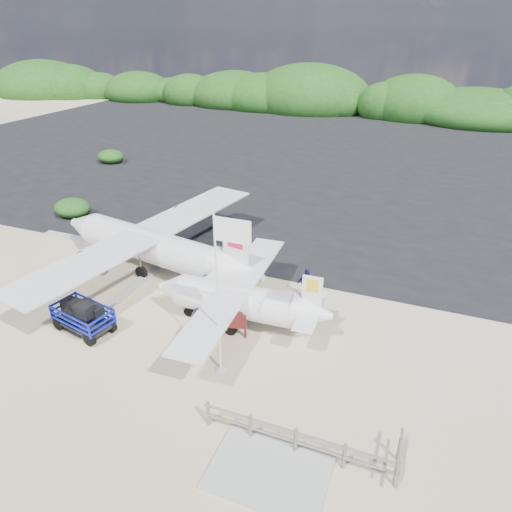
{
  "coord_description": "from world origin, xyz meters",
  "views": [
    {
      "loc": [
        8.48,
        -14.6,
        11.96
      ],
      "look_at": [
        1.41,
        3.29,
        2.06
      ],
      "focal_mm": 32.0,
      "sensor_mm": 36.0,
      "label": 1
    }
  ],
  "objects_px": {
    "flagpole": "(221,369)",
    "aircraft_small": "(277,134)",
    "baggage_cart": "(86,330)",
    "crew_c": "(307,284)",
    "signboard": "(229,336)",
    "crew_b": "(229,247)",
    "crew_a": "(206,288)"
  },
  "relations": [
    {
      "from": "signboard",
      "to": "crew_b",
      "type": "xyz_separation_m",
      "value": [
        -2.79,
        6.14,
        0.94
      ]
    },
    {
      "from": "signboard",
      "to": "crew_b",
      "type": "bearing_deg",
      "value": 98.37
    },
    {
      "from": "signboard",
      "to": "crew_b",
      "type": "relative_size",
      "value": 0.88
    },
    {
      "from": "baggage_cart",
      "to": "crew_c",
      "type": "height_order",
      "value": "crew_c"
    },
    {
      "from": "baggage_cart",
      "to": "crew_b",
      "type": "xyz_separation_m",
      "value": [
        3.19,
        8.02,
        0.94
      ]
    },
    {
      "from": "signboard",
      "to": "crew_c",
      "type": "height_order",
      "value": "crew_c"
    },
    {
      "from": "aircraft_small",
      "to": "crew_b",
      "type": "bearing_deg",
      "value": 102.21
    },
    {
      "from": "baggage_cart",
      "to": "crew_c",
      "type": "relative_size",
      "value": 1.74
    },
    {
      "from": "flagpole",
      "to": "crew_b",
      "type": "height_order",
      "value": "flagpole"
    },
    {
      "from": "aircraft_small",
      "to": "signboard",
      "type": "bearing_deg",
      "value": 103.86
    },
    {
      "from": "signboard",
      "to": "aircraft_small",
      "type": "bearing_deg",
      "value": 90.25
    },
    {
      "from": "baggage_cart",
      "to": "flagpole",
      "type": "relative_size",
      "value": 0.43
    },
    {
      "from": "crew_b",
      "to": "aircraft_small",
      "type": "relative_size",
      "value": 0.23
    },
    {
      "from": "flagpole",
      "to": "crew_b",
      "type": "distance_m",
      "value": 8.83
    },
    {
      "from": "baggage_cart",
      "to": "crew_c",
      "type": "distance_m",
      "value": 10.2
    },
    {
      "from": "crew_c",
      "to": "baggage_cart",
      "type": "bearing_deg",
      "value": 19.81
    },
    {
      "from": "signboard",
      "to": "crew_a",
      "type": "distance_m",
      "value": 3.05
    },
    {
      "from": "aircraft_small",
      "to": "flagpole",
      "type": "bearing_deg",
      "value": 103.85
    },
    {
      "from": "baggage_cart",
      "to": "signboard",
      "type": "bearing_deg",
      "value": 29.23
    },
    {
      "from": "signboard",
      "to": "crew_a",
      "type": "relative_size",
      "value": 1.08
    },
    {
      "from": "flagpole",
      "to": "crew_b",
      "type": "bearing_deg",
      "value": 112.46
    },
    {
      "from": "crew_c",
      "to": "aircraft_small",
      "type": "xyz_separation_m",
      "value": [
        -13.38,
        33.99,
        -0.81
      ]
    },
    {
      "from": "signboard",
      "to": "crew_a",
      "type": "bearing_deg",
      "value": 118.95
    },
    {
      "from": "flagpole",
      "to": "crew_c",
      "type": "bearing_deg",
      "value": 74.68
    },
    {
      "from": "baggage_cart",
      "to": "crew_c",
      "type": "xyz_separation_m",
      "value": [
        8.21,
        5.99,
        0.81
      ]
    },
    {
      "from": "baggage_cart",
      "to": "flagpole",
      "type": "xyz_separation_m",
      "value": [
        6.54,
        -0.1,
        0.0
      ]
    },
    {
      "from": "signboard",
      "to": "crew_b",
      "type": "height_order",
      "value": "crew_b"
    },
    {
      "from": "baggage_cart",
      "to": "crew_c",
      "type": "bearing_deg",
      "value": 47.86
    },
    {
      "from": "signboard",
      "to": "crew_b",
      "type": "distance_m",
      "value": 6.8
    },
    {
      "from": "flagpole",
      "to": "aircraft_small",
      "type": "distance_m",
      "value": 41.76
    },
    {
      "from": "flagpole",
      "to": "crew_a",
      "type": "height_order",
      "value": "flagpole"
    },
    {
      "from": "flagpole",
      "to": "aircraft_small",
      "type": "relative_size",
      "value": 0.79
    }
  ]
}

